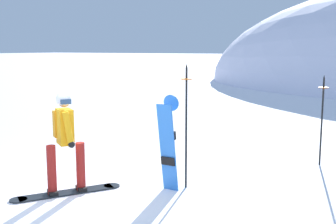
{
  "coord_description": "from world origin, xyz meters",
  "views": [
    {
      "loc": [
        4.6,
        -4.69,
        2.41
      ],
      "look_at": [
        -0.13,
        3.37,
        1.0
      ],
      "focal_mm": 45.73,
      "sensor_mm": 36.0,
      "label": 1
    }
  ],
  "objects_px": {
    "piste_marker_far": "(186,118)",
    "spare_snowboard": "(168,143)",
    "snowboarder_main": "(65,139)",
    "piste_marker_near": "(322,114)"
  },
  "relations": [
    {
      "from": "piste_marker_far",
      "to": "spare_snowboard",
      "type": "bearing_deg",
      "value": -117.17
    },
    {
      "from": "snowboarder_main",
      "to": "spare_snowboard",
      "type": "relative_size",
      "value": 1.04
    },
    {
      "from": "piste_marker_near",
      "to": "piste_marker_far",
      "type": "xyz_separation_m",
      "value": [
        -1.71,
        -2.7,
        0.15
      ]
    },
    {
      "from": "piste_marker_far",
      "to": "piste_marker_near",
      "type": "bearing_deg",
      "value": 57.61
    },
    {
      "from": "snowboarder_main",
      "to": "piste_marker_near",
      "type": "relative_size",
      "value": 0.92
    },
    {
      "from": "snowboarder_main",
      "to": "piste_marker_near",
      "type": "bearing_deg",
      "value": 50.08
    },
    {
      "from": "spare_snowboard",
      "to": "piste_marker_far",
      "type": "distance_m",
      "value": 0.53
    },
    {
      "from": "piste_marker_near",
      "to": "spare_snowboard",
      "type": "bearing_deg",
      "value": -121.86
    },
    {
      "from": "snowboarder_main",
      "to": "spare_snowboard",
      "type": "distance_m",
      "value": 1.71
    },
    {
      "from": "snowboarder_main",
      "to": "piste_marker_near",
      "type": "distance_m",
      "value": 5.15
    }
  ]
}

